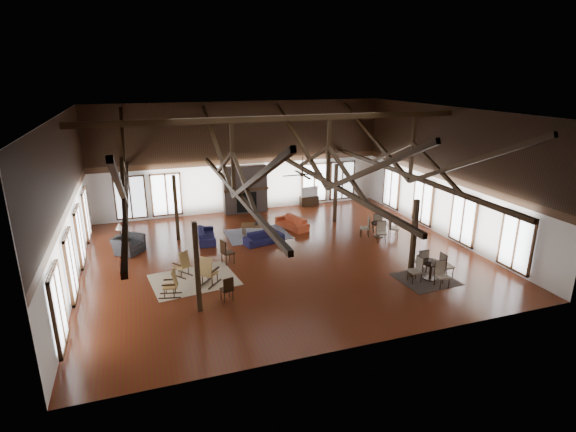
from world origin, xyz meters
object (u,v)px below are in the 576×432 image
object	(u,v)px
sofa_navy_left	(207,235)
cafe_table_far	(379,227)
sofa_orange	(292,223)
coffee_table	(255,226)
armchair	(128,244)
tv_console	(309,201)
cafe_table_near	(431,267)
sofa_navy_front	(264,238)

from	to	relation	value
sofa_navy_left	cafe_table_far	xyz separation A→B (m)	(7.83, -2.09, 0.20)
sofa_navy_left	cafe_table_far	distance (m)	8.11
cafe_table_far	sofa_orange	bearing A→B (deg)	144.73
coffee_table	sofa_orange	bearing A→B (deg)	27.30
sofa_navy_left	armchair	world-z (taller)	armchair
armchair	tv_console	xyz separation A→B (m)	(10.03, 4.27, -0.10)
cafe_table_far	sofa_navy_left	bearing A→B (deg)	165.05
sofa_navy_left	coffee_table	xyz separation A→B (m)	(2.34, 0.04, 0.18)
cafe_table_near	cafe_table_far	size ratio (longest dim) A/B	1.00
cafe_table_near	tv_console	bearing A→B (deg)	93.93
sofa_navy_left	coffee_table	distance (m)	2.34
cafe_table_far	coffee_table	bearing A→B (deg)	158.85
sofa_navy_front	sofa_orange	bearing A→B (deg)	27.87
sofa_navy_front	armchair	size ratio (longest dim) A/B	1.58
armchair	sofa_navy_front	bearing A→B (deg)	-59.07
sofa_orange	cafe_table_far	bearing A→B (deg)	37.24
sofa_navy_front	sofa_orange	xyz separation A→B (m)	(1.90, 1.58, 0.02)
sofa_navy_left	coffee_table	world-z (taller)	sofa_navy_left
tv_console	sofa_navy_left	bearing A→B (deg)	-149.57
sofa_orange	armchair	xyz separation A→B (m)	(-7.74, -0.77, 0.09)
coffee_table	sofa_navy_left	bearing A→B (deg)	-161.85
armchair	tv_console	size ratio (longest dim) A/B	1.06
sofa_navy_left	coffee_table	size ratio (longest dim) A/B	1.29
coffee_table	cafe_table_far	size ratio (longest dim) A/B	0.80
sofa_navy_left	tv_console	xyz separation A→B (m)	(6.62, 3.89, -0.01)
cafe_table_far	armchair	bearing A→B (deg)	171.37
cafe_table_near	cafe_table_far	world-z (taller)	cafe_table_near
armchair	cafe_table_near	bearing A→B (deg)	-81.99
sofa_navy_front	coffee_table	xyz separation A→B (m)	(-0.09, 1.23, 0.19)
sofa_navy_left	tv_console	size ratio (longest dim) A/B	1.75
coffee_table	armchair	xyz separation A→B (m)	(-5.75, -0.42, -0.08)
tv_console	cafe_table_near	bearing A→B (deg)	-86.07
tv_console	cafe_table_far	bearing A→B (deg)	-78.49
sofa_navy_left	cafe_table_near	world-z (taller)	cafe_table_near
cafe_table_far	cafe_table_near	bearing A→B (deg)	-95.87
sofa_navy_front	sofa_navy_left	distance (m)	2.70
sofa_orange	cafe_table_far	xyz separation A→B (m)	(3.51, -2.48, 0.19)
armchair	cafe_table_far	distance (m)	11.38
sofa_navy_front	coffee_table	size ratio (longest dim) A/B	1.24
coffee_table	cafe_table_far	world-z (taller)	cafe_table_far
sofa_navy_front	armchair	xyz separation A→B (m)	(-5.84, 0.81, 0.11)
sofa_orange	coffee_table	distance (m)	2.03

